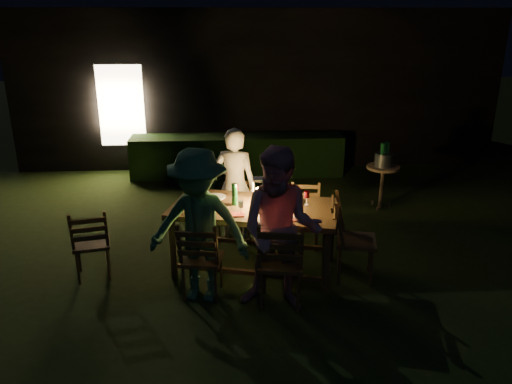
{
  "coord_description": "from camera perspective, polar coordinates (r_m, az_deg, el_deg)",
  "views": [
    {
      "loc": [
        -0.77,
        -5.95,
        3.04
      ],
      "look_at": [
        -0.37,
        -0.0,
        0.94
      ],
      "focal_mm": 35.0,
      "sensor_mm": 36.0,
      "label": 1
    }
  ],
  "objects": [
    {
      "name": "phone",
      "position": [
        5.99,
        -6.58,
        -2.19
      ],
      "size": [
        0.14,
        0.07,
        0.01
      ],
      "primitive_type": "cube",
      "color": "black",
      "rests_on": "dining_table"
    },
    {
      "name": "person_opp_right",
      "position": [
        5.27,
        2.82,
        -4.47
      ],
      "size": [
        1.03,
        0.9,
        1.82
      ],
      "primitive_type": "imported",
      "rotation": [
        0.0,
        0.0,
        -0.27
      ],
      "color": "#B27A89",
      "rests_on": "ground"
    },
    {
      "name": "lantern",
      "position": [
        6.09,
        0.38,
        -0.13
      ],
      "size": [
        0.16,
        0.16,
        0.35
      ],
      "color": "white",
      "rests_on": "dining_table"
    },
    {
      "name": "chair_near_right",
      "position": [
        5.57,
        2.82,
        -9.74
      ],
      "size": [
        0.56,
        0.59,
        1.08
      ],
      "rotation": [
        0.0,
        0.0,
        -0.17
      ],
      "color": "#4F311A",
      "rests_on": "ground"
    },
    {
      "name": "chair_spare",
      "position": [
        6.45,
        -18.16,
        -6.88
      ],
      "size": [
        0.52,
        0.54,
        0.96
      ],
      "rotation": [
        0.0,
        0.0,
        0.22
      ],
      "color": "#4F311A",
      "rests_on": "ground"
    },
    {
      "name": "wineglass_e",
      "position": [
        5.83,
        -1.74,
        -1.81
      ],
      "size": [
        0.06,
        0.06,
        0.18
      ],
      "primitive_type": null,
      "color": "silver",
      "rests_on": "dining_table"
    },
    {
      "name": "plate_far_left",
      "position": [
        6.44,
        -4.58,
        -0.54
      ],
      "size": [
        0.25,
        0.25,
        0.01
      ],
      "primitive_type": "cylinder",
      "color": "white",
      "rests_on": "dining_table"
    },
    {
      "name": "chair_far_right",
      "position": [
        6.96,
        5.55,
        -4.09
      ],
      "size": [
        0.47,
        0.49,
        0.9
      ],
      "rotation": [
        0.0,
        0.0,
        2.98
      ],
      "color": "#4F311A",
      "rests_on": "ground"
    },
    {
      "name": "garden_envelope",
      "position": [
        12.21,
        -0.24,
        12.57
      ],
      "size": [
        40.0,
        40.0,
        3.2
      ],
      "color": "black",
      "rests_on": "ground"
    },
    {
      "name": "person_opp_left",
      "position": [
        5.47,
        -6.55,
        -3.98
      ],
      "size": [
        1.27,
        0.93,
        1.75
      ],
      "primitive_type": "imported",
      "rotation": [
        0.0,
        0.0,
        -0.27
      ],
      "color": "#397349",
      "rests_on": "ground"
    },
    {
      "name": "person_house_side",
      "position": [
        6.97,
        -2.44,
        0.8
      ],
      "size": [
        0.68,
        0.53,
        1.63
      ],
      "primitive_type": "imported",
      "rotation": [
        0.0,
        0.0,
        2.87
      ],
      "color": "beige",
      "rests_on": "ground"
    },
    {
      "name": "wineglass_c",
      "position": [
        5.77,
        2.18,
        -2.02
      ],
      "size": [
        0.06,
        0.06,
        0.18
      ],
      "primitive_type": null,
      "color": "#59070F",
      "rests_on": "dining_table"
    },
    {
      "name": "wineglass_d",
      "position": [
        6.16,
        5.82,
        -0.7
      ],
      "size": [
        0.06,
        0.06,
        0.18
      ],
      "primitive_type": null,
      "color": "#59070F",
      "rests_on": "dining_table"
    },
    {
      "name": "side_table",
      "position": [
        8.45,
        14.3,
        2.31
      ],
      "size": [
        0.54,
        0.54,
        0.72
      ],
      "color": "olive",
      "rests_on": "ground"
    },
    {
      "name": "bottle_bucket_a",
      "position": [
        8.33,
        14.19,
        3.84
      ],
      "size": [
        0.07,
        0.07,
        0.32
      ],
      "primitive_type": "cylinder",
      "color": "#0F471E",
      "rests_on": "side_table"
    },
    {
      "name": "chair_near_left",
      "position": [
        5.77,
        -6.16,
        -9.04
      ],
      "size": [
        0.52,
        0.55,
        1.0
      ],
      "rotation": [
        0.0,
        0.0,
        -0.17
      ],
      "color": "#4F311A",
      "rests_on": "ground"
    },
    {
      "name": "napkin_right",
      "position": [
        5.75,
        4.59,
        -3.03
      ],
      "size": [
        0.18,
        0.14,
        0.01
      ],
      "primitive_type": "cube",
      "color": "red",
      "rests_on": "dining_table"
    },
    {
      "name": "dining_table",
      "position": [
        6.14,
        -0.18,
        -2.37
      ],
      "size": [
        2.22,
        1.51,
        0.84
      ],
      "rotation": [
        0.0,
        0.0,
        -0.27
      ],
      "color": "#4F311A",
      "rests_on": "ground"
    },
    {
      "name": "wineglass_b",
      "position": [
        6.15,
        -6.99,
        -0.78
      ],
      "size": [
        0.06,
        0.06,
        0.18
      ],
      "primitive_type": null,
      "color": "#59070F",
      "rests_on": "dining_table"
    },
    {
      "name": "chair_far_left",
      "position": [
        7.11,
        -2.46,
        -3.46
      ],
      "size": [
        0.53,
        0.55,
        0.91
      ],
      "rotation": [
        0.0,
        0.0,
        2.79
      ],
      "color": "#4F311A",
      "rests_on": "ground"
    },
    {
      "name": "bottle_table",
      "position": [
        6.12,
        -2.47,
        -0.25
      ],
      "size": [
        0.07,
        0.07,
        0.28
      ],
      "primitive_type": "cylinder",
      "color": "#0F471E",
      "rests_on": "dining_table"
    },
    {
      "name": "bottle_bucket_b",
      "position": [
        8.44,
        14.68,
        3.99
      ],
      "size": [
        0.07,
        0.07,
        0.32
      ],
      "primitive_type": "cylinder",
      "color": "#0F471E",
      "rests_on": "side_table"
    },
    {
      "name": "plate_near_right",
      "position": [
        5.84,
        3.72,
        -2.65
      ],
      "size": [
        0.25,
        0.25,
        0.01
      ],
      "primitive_type": "cylinder",
      "color": "white",
      "rests_on": "dining_table"
    },
    {
      "name": "plate_far_right",
      "position": [
        6.25,
        4.28,
        -1.16
      ],
      "size": [
        0.25,
        0.25,
        0.01
      ],
      "primitive_type": "cylinder",
      "color": "white",
      "rests_on": "dining_table"
    },
    {
      "name": "wineglass_a",
      "position": [
        6.4,
        -2.3,
        0.17
      ],
      "size": [
        0.06,
        0.06,
        0.18
      ],
      "primitive_type": null,
      "color": "#59070F",
      "rests_on": "dining_table"
    },
    {
      "name": "ice_bucket",
      "position": [
        8.4,
        14.41,
        3.59
      ],
      "size": [
        0.3,
        0.3,
        0.22
      ],
      "primitive_type": "cylinder",
      "color": "#A5A8AD",
      "rests_on": "side_table"
    },
    {
      "name": "plate_near_left",
      "position": [
        6.04,
        -5.72,
        -1.93
      ],
      "size": [
        0.25,
        0.25,
        0.01
      ],
      "primitive_type": "cylinder",
      "color": "white",
      "rests_on": "dining_table"
    },
    {
      "name": "chair_end",
      "position": [
        6.21,
        11.07,
        -6.87
      ],
      "size": [
        0.62,
        0.59,
        1.08
      ],
      "rotation": [
        0.0,
        0.0,
        -1.8
      ],
      "color": "#4F311A",
      "rests_on": "ground"
    },
    {
      "name": "napkin_left",
      "position": [
        5.85,
        -2.25,
        -2.59
      ],
      "size": [
        0.18,
        0.14,
        0.01
      ],
      "primitive_type": "cube",
      "color": "red",
      "rests_on": "dining_table"
    }
  ]
}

